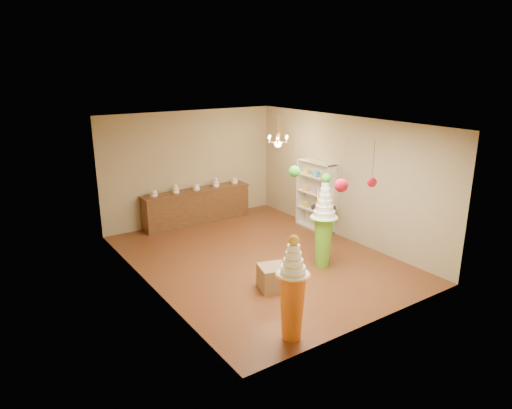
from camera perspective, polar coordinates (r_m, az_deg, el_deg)
floor at (r=10.23m, az=0.36°, el=-6.72°), size 6.50×6.50×0.00m
ceiling at (r=9.44m, az=0.40°, el=10.22°), size 6.50×6.50×0.00m
wall_back at (r=12.46m, az=-8.14°, el=4.69°), size 5.00×0.04×3.00m
wall_front at (r=7.41m, az=14.80°, el=-4.18°), size 5.00×0.04×3.00m
wall_left at (r=8.62m, az=-13.46°, el=-1.11°), size 0.04×6.50×3.00m
wall_right at (r=11.29m, az=10.92°, el=3.28°), size 0.04×6.50×3.00m
pedestal_green at (r=9.65m, az=8.43°, el=-3.19°), size 0.66×0.66×2.03m
pedestal_orange at (r=7.15m, az=4.56°, el=-11.56°), size 0.63×0.63×1.72m
burlap_riser at (r=8.81m, az=2.15°, el=-9.10°), size 0.64×0.64×0.47m
sideboard at (r=12.47m, az=-7.38°, el=-0.12°), size 3.04×0.54×1.16m
shelving_unit at (r=11.89m, az=7.50°, el=1.15°), size 0.33×1.20×1.80m
round_table at (r=11.45m, az=8.39°, el=-1.60°), size 0.75×0.75×0.77m
vase at (r=11.34m, az=8.47°, el=0.22°), size 0.26×0.26×0.21m
pom_red_left at (r=7.93m, az=10.61°, el=2.37°), size 0.23×0.23×0.98m
pom_green_mid at (r=8.37m, az=4.83°, el=4.16°), size 0.21×0.21×0.85m
pom_red_right at (r=7.58m, az=14.28°, el=2.74°), size 0.16×0.16×0.78m
chandelier at (r=11.44m, az=2.77°, el=7.84°), size 0.66×0.66×0.85m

